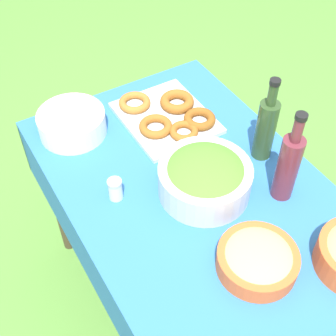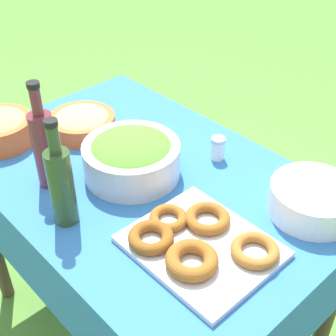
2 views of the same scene
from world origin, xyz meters
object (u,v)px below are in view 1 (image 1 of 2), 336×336
Objects in this scene: donut_platter at (168,116)px; pasta_bowl at (258,259)px; salad_bowl at (205,177)px; wine_bottle at (288,165)px; plate_stack at (72,123)px; olive_oil_bottle at (266,127)px.

pasta_bowl is at bearing -9.12° from donut_platter.
salad_bowl reaches higher than donut_platter.
salad_bowl is 0.89× the size of wine_bottle.
salad_bowl is 0.25m from wine_bottle.
donut_platter is at bearing 70.60° from plate_stack.
salad_bowl is 0.36m from donut_platter.
donut_platter is 1.59× the size of plate_stack.
donut_platter is 0.37m from olive_oil_bottle.
wine_bottle is at bearing 57.15° from salad_bowl.
salad_bowl is at bearing 174.68° from pasta_bowl.
plate_stack is at bearing -152.01° from salad_bowl.
plate_stack is (-0.46, -0.24, -0.02)m from salad_bowl.
plate_stack is at bearing -130.18° from olive_oil_bottle.
plate_stack is at bearing -164.07° from pasta_bowl.
pasta_bowl is at bearing 15.93° from plate_stack.
pasta_bowl is 0.95× the size of plate_stack.
olive_oil_bottle reaches higher than pasta_bowl.
donut_platter is (-0.64, 0.10, -0.02)m from pasta_bowl.
pasta_bowl is at bearing -5.32° from salad_bowl.
pasta_bowl is 0.65m from donut_platter.
pasta_bowl is 0.60× the size of donut_platter.
olive_oil_bottle is 0.18m from wine_bottle.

